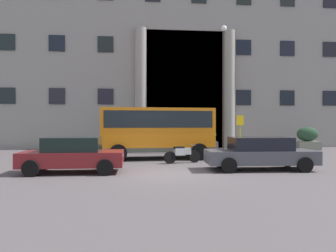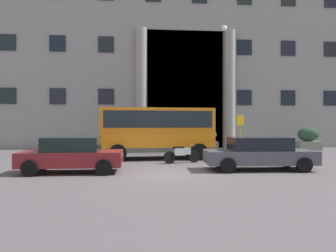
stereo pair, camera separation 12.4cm
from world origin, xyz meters
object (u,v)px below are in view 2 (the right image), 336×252
hedge_planter_east (118,142)px  hedge_planter_entrance_right (308,139)px  parked_hatchback_near (72,155)px  scooter_by_planter (181,154)px  motorcycle_far_end (51,155)px  parked_estate_mid (259,153)px  bus_stop_sign (240,130)px  orange_minibus (156,129)px  motorcycle_near_kerb (235,154)px  hedge_planter_entrance_left (203,139)px  lamppost_plaza_centre (224,79)px

hedge_planter_east → hedge_planter_entrance_right: (13.76, -0.61, 0.17)m
parked_hatchback_near → hedge_planter_east: bearing=83.4°
hedge_planter_entrance_right → scooter_by_planter: bearing=-146.4°
motorcycle_far_end → scooter_by_planter: bearing=-13.9°
hedge_planter_east → parked_estate_mid: bearing=-56.8°
bus_stop_sign → hedge_planter_entrance_right: 6.86m
orange_minibus → motorcycle_near_kerb: (3.71, -2.53, -1.21)m
motorcycle_far_end → parked_hatchback_near: bearing=-74.9°
hedge_planter_entrance_right → bus_stop_sign: bearing=-153.0°
hedge_planter_east → scooter_by_planter: bearing=-64.5°
hedge_planter_entrance_right → motorcycle_near_kerb: size_ratio=0.89×
hedge_planter_entrance_left → parked_hatchback_near: hedge_planter_entrance_left is taller
hedge_planter_east → hedge_planter_entrance_left: (6.13, 0.02, 0.14)m
hedge_planter_east → hedge_planter_entrance_right: 13.78m
parked_hatchback_near → hedge_planter_entrance_right: bearing=32.4°
parked_estate_mid → motorcycle_far_end: size_ratio=2.28×
motorcycle_near_kerb → lamppost_plaza_centre: (0.98, 5.80, 4.43)m
parked_hatchback_near → hedge_planter_entrance_left: bearing=54.2°
bus_stop_sign → hedge_planter_east: size_ratio=1.40×
hedge_planter_entrance_left → parked_estate_mid: size_ratio=0.45×
bus_stop_sign → parked_hatchback_near: (-8.87, -6.34, -0.80)m
scooter_by_planter → motorcycle_near_kerb: (2.61, -0.39, -0.00)m
motorcycle_far_end → orange_minibus: bearing=9.0°
hedge_planter_east → parked_estate_mid: 11.90m
parked_estate_mid → motorcycle_far_end: bearing=168.0°
parked_estate_mid → lamppost_plaza_centre: lamppost_plaza_centre is taller
bus_stop_sign → parked_estate_mid: 6.42m
bus_stop_sign → motorcycle_near_kerb: bus_stop_sign is taller
parked_estate_mid → hedge_planter_entrance_right: bearing=54.6°
parked_estate_mid → motorcycle_far_end: parked_estate_mid is taller
bus_stop_sign → hedge_planter_east: (-7.68, 3.70, -0.88)m
hedge_planter_entrance_right → hedge_planter_entrance_left: bearing=175.3°
bus_stop_sign → motorcycle_far_end: size_ratio=1.22×
hedge_planter_entrance_right → parked_estate_mid: (-7.25, -9.36, -0.11)m
hedge_planter_entrance_right → hedge_planter_east: bearing=177.5°
hedge_planter_entrance_left → motorcycle_near_kerb: 7.83m
bus_stop_sign → hedge_planter_entrance_left: size_ratio=1.20×
bus_stop_sign → orange_minibus: bearing=-163.4°
orange_minibus → hedge_planter_east: size_ratio=3.57×
bus_stop_sign → lamppost_plaza_centre: (-0.56, 1.71, 3.36)m
motorcycle_far_end → motorcycle_near_kerb: (8.79, -0.17, -0.01)m
parked_hatchback_near → orange_minibus: bearing=53.0°
hedge_planter_east → hedge_planter_entrance_left: size_ratio=0.86×
hedge_planter_entrance_right → hedge_planter_entrance_left: 7.66m
parked_estate_mid → motorcycle_near_kerb: parked_estate_mid is taller
hedge_planter_entrance_right → scooter_by_planter: size_ratio=0.90×
parked_estate_mid → motorcycle_near_kerb: (-0.37, 2.17, -0.25)m
motorcycle_far_end → lamppost_plaza_centre: (9.76, 5.63, 4.42)m
hedge_planter_entrance_left → motorcycle_far_end: size_ratio=1.01×
hedge_planter_entrance_right → parked_hatchback_near: size_ratio=0.43×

